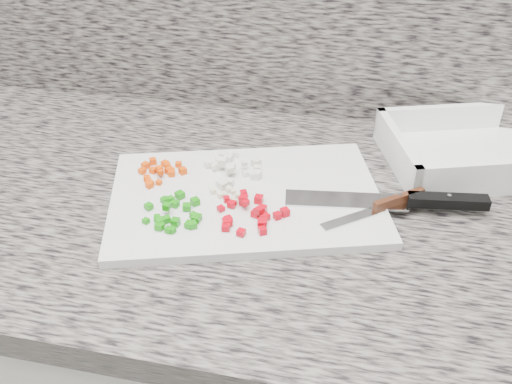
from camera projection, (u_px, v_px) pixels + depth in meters
countertop at (238, 207)px, 0.88m from camera, size 3.96×0.64×0.04m
cutting_board at (246, 198)px, 0.85m from camera, size 0.46×0.37×0.01m
carrot_pile at (160, 171)px, 0.89m from camera, size 0.08×0.08×0.02m
onion_pile at (231, 168)px, 0.90m from camera, size 0.10×0.11×0.02m
green_pepper_pile at (176, 214)px, 0.80m from camera, size 0.09×0.09×0.02m
red_pepper_pile at (251, 212)px, 0.80m from camera, size 0.11×0.10×0.02m
garlic_pile at (227, 192)px, 0.85m from camera, size 0.05×0.05×0.01m
chef_knife at (413, 201)px, 0.83m from camera, size 0.29×0.07×0.02m
paring_knife at (387, 205)px, 0.82m from camera, size 0.14×0.12×0.02m
tray at (474, 152)px, 0.94m from camera, size 0.33×0.28×0.06m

